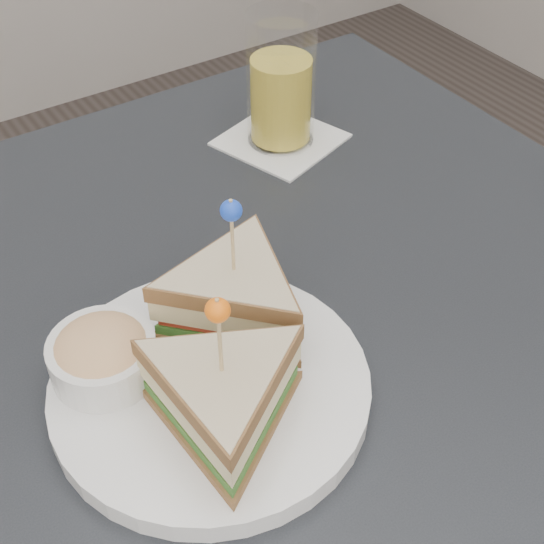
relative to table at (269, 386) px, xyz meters
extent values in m
cube|color=black|center=(0.00, 0.00, 0.06)|extent=(0.80, 0.80, 0.03)
cylinder|color=black|center=(0.35, 0.35, -0.31)|extent=(0.04, 0.04, 0.72)
cylinder|color=white|center=(-0.08, -0.03, 0.08)|extent=(0.25, 0.25, 0.01)
cylinder|color=white|center=(-0.08, -0.03, 0.09)|extent=(0.25, 0.25, 0.00)
cylinder|color=#D6B57B|center=(-0.09, -0.08, 0.18)|extent=(0.00, 0.00, 0.08)
sphere|color=orange|center=(-0.09, -0.08, 0.21)|extent=(0.02, 0.02, 0.02)
cylinder|color=#D6B57B|center=(-0.03, 0.00, 0.18)|extent=(0.00, 0.00, 0.08)
sphere|color=blue|center=(-0.03, 0.00, 0.21)|extent=(0.02, 0.02, 0.02)
cylinder|color=white|center=(-0.14, 0.01, 0.11)|extent=(0.08, 0.08, 0.04)
ellipsoid|color=#E0B772|center=(-0.14, 0.01, 0.12)|extent=(0.08, 0.08, 0.03)
cube|color=white|center=(0.17, 0.23, 0.08)|extent=(0.14, 0.14, 0.00)
cylinder|color=gold|center=(0.17, 0.23, 0.13)|extent=(0.08, 0.08, 0.09)
cylinder|color=white|center=(0.17, 0.23, 0.15)|extent=(0.09, 0.09, 0.14)
cube|color=white|center=(0.17, 0.24, 0.17)|extent=(0.02, 0.02, 0.02)
cube|color=white|center=(0.16, 0.22, 0.17)|extent=(0.02, 0.02, 0.02)
camera|label=1|loc=(-0.24, -0.36, 0.53)|focal=50.00mm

